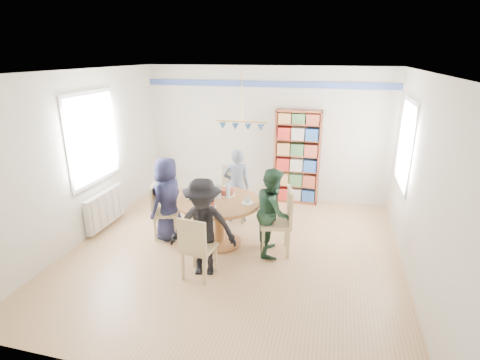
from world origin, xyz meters
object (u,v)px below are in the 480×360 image
(chair_left, at_px, (161,209))
(chair_right, at_px, (281,218))
(person_far, at_px, (237,186))
(person_near, at_px, (203,228))
(dining_table, at_px, (219,212))
(person_left, at_px, (167,198))
(radiator, at_px, (105,209))
(bookshelf, at_px, (297,158))
(chair_near, at_px, (196,246))
(person_right, at_px, (273,212))
(chair_far, at_px, (234,190))

(chair_left, relative_size, chair_right, 0.88)
(chair_right, distance_m, person_far, 1.34)
(chair_right, distance_m, person_near, 1.27)
(dining_table, distance_m, chair_right, 0.99)
(person_far, bearing_deg, person_left, 27.68)
(radiator, xyz_separation_m, bookshelf, (3.10, 2.04, 0.58))
(person_far, distance_m, person_near, 1.78)
(chair_left, height_order, person_near, person_near)
(chair_right, distance_m, chair_near, 1.41)
(person_right, bearing_deg, chair_right, -91.34)
(bookshelf, bearing_deg, person_left, -131.54)
(chair_far, distance_m, person_left, 1.31)
(chair_near, relative_size, person_near, 0.66)
(person_right, height_order, person_far, person_far)
(radiator, bearing_deg, person_left, -2.88)
(chair_right, xyz_separation_m, bookshelf, (-0.01, 2.15, 0.36))
(person_far, height_order, bookshelf, bookshelf)
(radiator, bearing_deg, bookshelf, 33.33)
(dining_table, relative_size, chair_far, 1.30)
(chair_far, bearing_deg, chair_near, -88.78)
(person_right, xyz_separation_m, person_far, (-0.82, 0.96, 0.01))
(dining_table, height_order, chair_near, chair_near)
(person_left, xyz_separation_m, person_near, (0.93, -0.88, 0.01))
(chair_right, relative_size, bookshelf, 0.55)
(chair_near, bearing_deg, person_right, 48.88)
(radiator, xyz_separation_m, person_near, (2.17, -0.94, 0.35))
(chair_far, bearing_deg, person_left, -130.25)
(chair_far, relative_size, chair_near, 1.08)
(person_right, distance_m, person_far, 1.27)
(person_left, xyz_separation_m, person_right, (1.75, -0.07, -0.02))
(chair_left, xyz_separation_m, chair_right, (1.99, -0.03, 0.07))
(chair_right, relative_size, person_far, 0.76)
(chair_left, bearing_deg, radiator, 175.61)
(dining_table, height_order, bookshelf, bookshelf)
(radiator, relative_size, person_left, 0.73)
(chair_far, height_order, person_far, person_far)
(chair_far, relative_size, person_left, 0.73)
(chair_near, relative_size, person_far, 0.68)
(chair_near, bearing_deg, dining_table, 90.08)
(chair_far, bearing_deg, radiator, -155.83)
(radiator, xyz_separation_m, chair_far, (2.08, 0.93, 0.20))
(radiator, distance_m, chair_far, 2.29)
(dining_table, height_order, person_right, person_right)
(chair_left, bearing_deg, person_far, 41.34)
(chair_left, distance_m, chair_right, 1.99)
(person_left, bearing_deg, chair_right, 100.48)
(chair_left, height_order, chair_far, chair_far)
(radiator, distance_m, chair_right, 3.12)
(chair_right, distance_m, person_right, 0.16)
(bookshelf, bearing_deg, person_far, -127.78)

